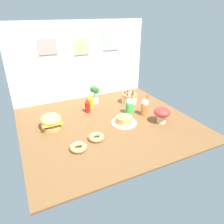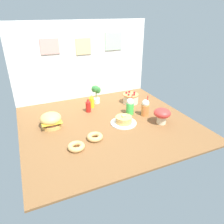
{
  "view_description": "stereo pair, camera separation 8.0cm",
  "coord_description": "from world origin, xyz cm",
  "px_view_note": "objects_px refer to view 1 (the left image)",
  "views": [
    {
      "loc": [
        -91.04,
        -198.55,
        119.89
      ],
      "look_at": [
        7.4,
        3.55,
        10.75
      ],
      "focal_mm": 33.83,
      "sensor_mm": 36.0,
      "label": 1
    },
    {
      "loc": [
        -83.76,
        -201.93,
        119.89
      ],
      "look_at": [
        7.4,
        3.55,
        10.75
      ],
      "focal_mm": 33.83,
      "sensor_mm": 36.0,
      "label": 2
    }
  ],
  "objects_px": {
    "pancake_stack": "(124,120)",
    "layer_cake": "(129,98)",
    "cream_soda_cup": "(129,106)",
    "burger": "(51,121)",
    "ketchup_bottle": "(88,106)",
    "mustard_bottle": "(91,102)",
    "donut_chocolate": "(96,137)",
    "potted_plant": "(95,94)",
    "mushroom_stool": "(162,114)",
    "orange_float_cup": "(145,107)",
    "donut_pink_glaze": "(78,147)"
  },
  "relations": [
    {
      "from": "layer_cake",
      "to": "mustard_bottle",
      "type": "relative_size",
      "value": 1.25
    },
    {
      "from": "pancake_stack",
      "to": "ketchup_bottle",
      "type": "relative_size",
      "value": 1.7
    },
    {
      "from": "ketchup_bottle",
      "to": "donut_pink_glaze",
      "type": "xyz_separation_m",
      "value": [
        -0.36,
        -0.73,
        -0.06
      ]
    },
    {
      "from": "orange_float_cup",
      "to": "potted_plant",
      "type": "bearing_deg",
      "value": 124.33
    },
    {
      "from": "orange_float_cup",
      "to": "potted_plant",
      "type": "xyz_separation_m",
      "value": [
        -0.42,
        0.62,
        0.04
      ]
    },
    {
      "from": "ketchup_bottle",
      "to": "layer_cake",
      "type": "bearing_deg",
      "value": 3.0
    },
    {
      "from": "mustard_bottle",
      "to": "mushroom_stool",
      "type": "bearing_deg",
      "value": -51.87
    },
    {
      "from": "cream_soda_cup",
      "to": "mushroom_stool",
      "type": "relative_size",
      "value": 1.36
    },
    {
      "from": "burger",
      "to": "ketchup_bottle",
      "type": "relative_size",
      "value": 1.33
    },
    {
      "from": "burger",
      "to": "ketchup_bottle",
      "type": "bearing_deg",
      "value": 21.82
    },
    {
      "from": "ketchup_bottle",
      "to": "orange_float_cup",
      "type": "relative_size",
      "value": 0.67
    },
    {
      "from": "pancake_stack",
      "to": "layer_cake",
      "type": "distance_m",
      "value": 0.62
    },
    {
      "from": "cream_soda_cup",
      "to": "mushroom_stool",
      "type": "distance_m",
      "value": 0.43
    },
    {
      "from": "mustard_bottle",
      "to": "cream_soda_cup",
      "type": "distance_m",
      "value": 0.54
    },
    {
      "from": "burger",
      "to": "potted_plant",
      "type": "distance_m",
      "value": 0.83
    },
    {
      "from": "cream_soda_cup",
      "to": "ketchup_bottle",
      "type": "bearing_deg",
      "value": 149.56
    },
    {
      "from": "mushroom_stool",
      "to": "donut_chocolate",
      "type": "bearing_deg",
      "value": -179.84
    },
    {
      "from": "layer_cake",
      "to": "donut_chocolate",
      "type": "bearing_deg",
      "value": -139.03
    },
    {
      "from": "burger",
      "to": "layer_cake",
      "type": "xyz_separation_m",
      "value": [
        1.15,
        0.24,
        -0.01
      ]
    },
    {
      "from": "layer_cake",
      "to": "cream_soda_cup",
      "type": "relative_size",
      "value": 0.83
    },
    {
      "from": "pancake_stack",
      "to": "donut_pink_glaze",
      "type": "height_order",
      "value": "pancake_stack"
    },
    {
      "from": "cream_soda_cup",
      "to": "potted_plant",
      "type": "xyz_separation_m",
      "value": [
        -0.27,
        0.5,
        0.04
      ]
    },
    {
      "from": "donut_pink_glaze",
      "to": "pancake_stack",
      "type": "bearing_deg",
      "value": 22.33
    },
    {
      "from": "layer_cake",
      "to": "donut_pink_glaze",
      "type": "relative_size",
      "value": 1.34
    },
    {
      "from": "burger",
      "to": "ketchup_bottle",
      "type": "height_order",
      "value": "ketchup_bottle"
    },
    {
      "from": "burger",
      "to": "potted_plant",
      "type": "xyz_separation_m",
      "value": [
        0.7,
        0.43,
        0.06
      ]
    },
    {
      "from": "mustard_bottle",
      "to": "donut_chocolate",
      "type": "bearing_deg",
      "value": -106.74
    },
    {
      "from": "orange_float_cup",
      "to": "mushroom_stool",
      "type": "distance_m",
      "value": 0.27
    },
    {
      "from": "orange_float_cup",
      "to": "pancake_stack",
      "type": "bearing_deg",
      "value": -165.94
    },
    {
      "from": "burger",
      "to": "mushroom_stool",
      "type": "distance_m",
      "value": 1.27
    },
    {
      "from": "orange_float_cup",
      "to": "donut_pink_glaze",
      "type": "relative_size",
      "value": 1.61
    },
    {
      "from": "pancake_stack",
      "to": "cream_soda_cup",
      "type": "height_order",
      "value": "cream_soda_cup"
    },
    {
      "from": "pancake_stack",
      "to": "cream_soda_cup",
      "type": "bearing_deg",
      "value": 46.69
    },
    {
      "from": "pancake_stack",
      "to": "potted_plant",
      "type": "distance_m",
      "value": 0.72
    },
    {
      "from": "layer_cake",
      "to": "ketchup_bottle",
      "type": "distance_m",
      "value": 0.64
    },
    {
      "from": "donut_chocolate",
      "to": "potted_plant",
      "type": "relative_size",
      "value": 0.61
    },
    {
      "from": "donut_pink_glaze",
      "to": "donut_chocolate",
      "type": "xyz_separation_m",
      "value": [
        0.22,
        0.09,
        0.0
      ]
    },
    {
      "from": "donut_chocolate",
      "to": "burger",
      "type": "bearing_deg",
      "value": 129.3
    },
    {
      "from": "ketchup_bottle",
      "to": "mushroom_stool",
      "type": "relative_size",
      "value": 0.91
    },
    {
      "from": "orange_float_cup",
      "to": "mustard_bottle",
      "type": "bearing_deg",
      "value": 136.67
    },
    {
      "from": "potted_plant",
      "to": "pancake_stack",
      "type": "bearing_deg",
      "value": -83.43
    },
    {
      "from": "pancake_stack",
      "to": "layer_cake",
      "type": "bearing_deg",
      "value": 54.29
    },
    {
      "from": "ketchup_bottle",
      "to": "cream_soda_cup",
      "type": "xyz_separation_m",
      "value": [
        0.46,
        -0.27,
        0.02
      ]
    },
    {
      "from": "ketchup_bottle",
      "to": "mushroom_stool",
      "type": "height_order",
      "value": "mushroom_stool"
    },
    {
      "from": "donut_chocolate",
      "to": "potted_plant",
      "type": "xyz_separation_m",
      "value": [
        0.34,
        0.88,
        0.12
      ]
    },
    {
      "from": "ketchup_bottle",
      "to": "potted_plant",
      "type": "xyz_separation_m",
      "value": [
        0.19,
        0.23,
        0.06
      ]
    },
    {
      "from": "orange_float_cup",
      "to": "potted_plant",
      "type": "height_order",
      "value": "potted_plant"
    },
    {
      "from": "donut_pink_glaze",
      "to": "mushroom_stool",
      "type": "xyz_separation_m",
      "value": [
        1.04,
        0.09,
        0.09
      ]
    },
    {
      "from": "donut_pink_glaze",
      "to": "orange_float_cup",
      "type": "bearing_deg",
      "value": 19.54
    },
    {
      "from": "ketchup_bottle",
      "to": "donut_chocolate",
      "type": "bearing_deg",
      "value": -102.52
    }
  ]
}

